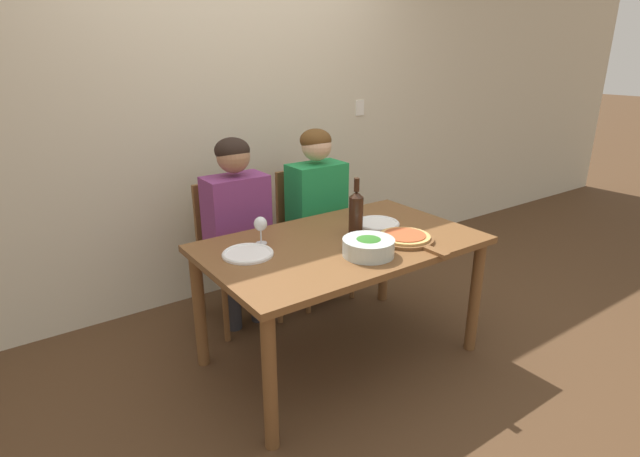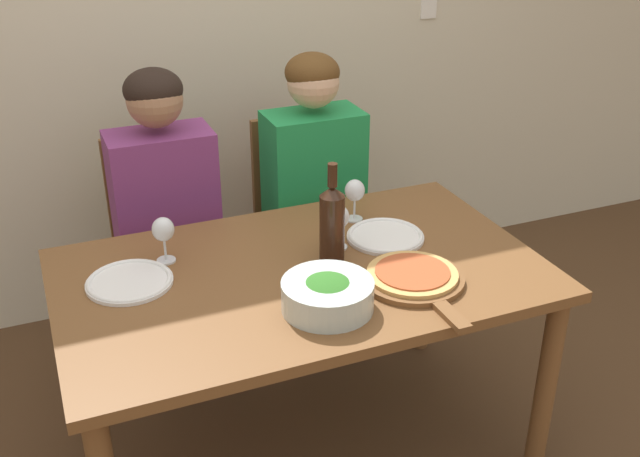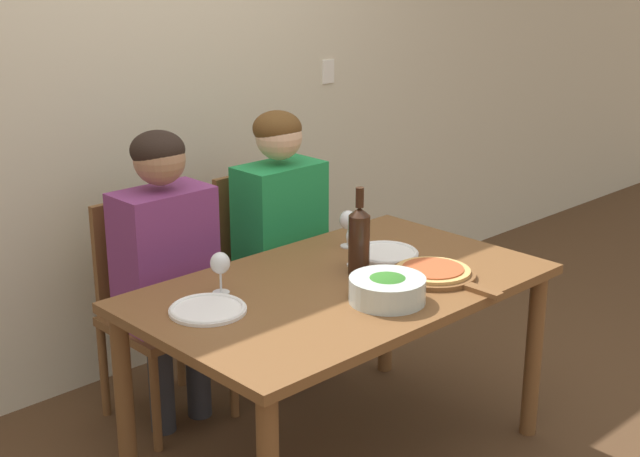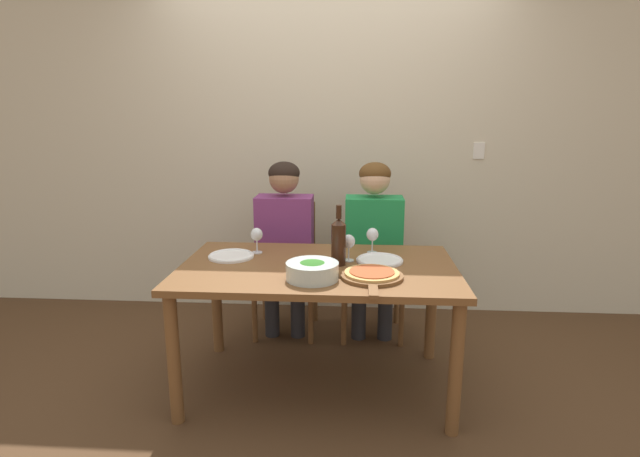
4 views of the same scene
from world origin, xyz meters
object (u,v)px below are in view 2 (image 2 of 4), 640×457
(wine_glass_left, at_px, (163,232))
(wine_glass_right, at_px, (355,192))
(dinner_plate_left, at_px, (129,281))
(pizza_on_board, at_px, (414,278))
(broccoli_bowl, at_px, (328,295))
(wine_glass_centre, at_px, (339,219))
(chair_left, at_px, (165,243))
(chair_right, at_px, (306,218))
(person_man, at_px, (315,175))
(wine_bottle, at_px, (332,223))
(dinner_plate_right, at_px, (385,236))
(person_woman, at_px, (165,199))

(wine_glass_left, height_order, wine_glass_right, same)
(dinner_plate_left, xyz_separation_m, pizza_on_board, (0.79, -0.31, 0.01))
(broccoli_bowl, xyz_separation_m, wine_glass_left, (-0.36, 0.45, 0.06))
(wine_glass_right, bearing_deg, wine_glass_centre, -128.56)
(chair_left, xyz_separation_m, chair_right, (0.60, 0.00, 0.00))
(person_man, bearing_deg, dinner_plate_left, -145.65)
(dinner_plate_left, height_order, wine_glass_left, wine_glass_left)
(chair_right, distance_m, wine_glass_right, 0.63)
(wine_glass_right, distance_m, wine_glass_centre, 0.22)
(chair_right, xyz_separation_m, wine_glass_right, (-0.02, -0.53, 0.34))
(wine_bottle, height_order, wine_glass_right, wine_bottle)
(broccoli_bowl, relative_size, dinner_plate_right, 1.01)
(dinner_plate_right, bearing_deg, wine_glass_left, 170.05)
(dinner_plate_right, relative_size, wine_glass_right, 1.71)
(pizza_on_board, relative_size, wine_glass_left, 3.01)
(person_woman, distance_m, broccoli_bowl, 0.95)
(pizza_on_board, height_order, wine_glass_right, wine_glass_right)
(wine_bottle, distance_m, wine_glass_left, 0.52)
(person_man, distance_m, dinner_plate_left, 1.00)
(chair_left, distance_m, pizza_on_board, 1.17)
(wine_glass_centre, bearing_deg, chair_left, 122.06)
(broccoli_bowl, bearing_deg, dinner_plate_left, 144.74)
(dinner_plate_right, bearing_deg, broccoli_bowl, -137.08)
(chair_right, distance_m, wine_glass_centre, 0.80)
(dinner_plate_left, bearing_deg, person_man, 34.35)
(pizza_on_board, xyz_separation_m, wine_glass_centre, (-0.12, 0.29, 0.09))
(person_woman, distance_m, pizza_on_board, 1.04)
(wine_glass_centre, bearing_deg, wine_bottle, -126.70)
(person_woman, xyz_separation_m, pizza_on_board, (0.56, -0.88, 0.01))
(chair_right, height_order, dinner_plate_left, chair_right)
(chair_right, relative_size, wine_glass_centre, 5.98)
(chair_right, distance_m, dinner_plate_left, 1.10)
(chair_left, xyz_separation_m, pizza_on_board, (0.56, -0.99, 0.25))
(person_woman, bearing_deg, chair_left, 90.00)
(person_woman, bearing_deg, wine_glass_centre, -53.36)
(person_woman, distance_m, dinner_plate_right, 0.85)
(wine_glass_right, bearing_deg, wine_glass_left, -176.11)
(chair_right, height_order, wine_glass_centre, chair_right)
(wine_bottle, distance_m, broccoli_bowl, 0.29)
(chair_right, xyz_separation_m, dinner_plate_right, (0.01, -0.70, 0.25))
(chair_right, height_order, person_man, person_man)
(person_woman, height_order, wine_bottle, person_woman)
(chair_right, height_order, wine_bottle, wine_bottle)
(person_man, xyz_separation_m, wine_bottle, (-0.21, -0.67, 0.13))
(dinner_plate_left, bearing_deg, pizza_on_board, -21.72)
(wine_bottle, bearing_deg, dinner_plate_right, 17.82)
(chair_right, bearing_deg, pizza_on_board, -92.32)
(wine_glass_left, distance_m, wine_glass_right, 0.68)
(broccoli_bowl, relative_size, wine_glass_centre, 1.73)
(wine_glass_left, bearing_deg, chair_left, 80.57)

